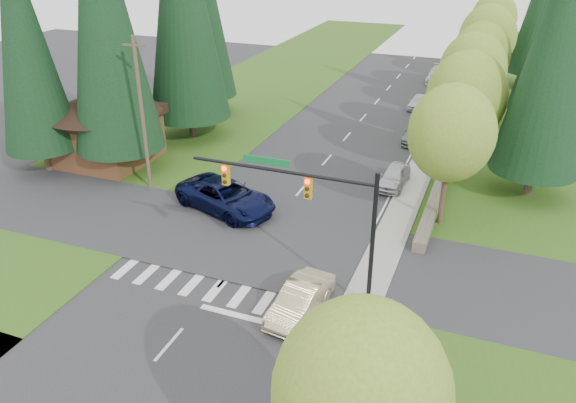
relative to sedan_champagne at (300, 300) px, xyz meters
The scene contains 29 objects.
ground 5.41m from the sedan_champagne, 145.94° to the right, with size 120.00×120.00×0.00m, color #28282B.
grass_east 19.05m from the sedan_champagne, 63.27° to the left, with size 14.00×110.00×0.06m, color #335617.
grass_west 24.36m from the sedan_champagne, 135.73° to the left, with size 14.00×110.00×0.06m, color #335617.
cross_street 6.73m from the sedan_champagne, 131.59° to the left, with size 120.00×8.00×0.10m, color #28282B.
sidewalk_east 19.17m from the sedan_champagne, 82.62° to the left, with size 1.80×80.00×0.13m, color gray.
curb_east 19.08m from the sedan_champagne, 85.15° to the left, with size 0.20×80.00×0.13m, color gray.
stone_wall_north 27.32m from the sedan_champagne, 81.24° to the left, with size 0.70×40.00×0.70m, color #4C4438.
traffic_signal 4.51m from the sedan_champagne, 92.62° to the left, with size 8.70×0.37×6.80m.
brown_building 22.97m from the sedan_champagne, 148.31° to the left, with size 8.40×8.40×5.40m.
utility_pole 17.17m from the sedan_champagne, 147.15° to the left, with size 1.60×0.24×10.00m.
decid_tree_0 12.94m from the sedan_champagne, 66.59° to the left, with size 4.80×4.80×8.37m.
decid_tree_1 19.32m from the sedan_champagne, 74.88° to the left, with size 5.20×5.20×8.80m.
decid_tree_2 25.96m from the sedan_champagne, 79.44° to the left, with size 5.00×5.00×8.82m.
decid_tree_3 32.73m from the sedan_champagne, 81.54° to the left, with size 5.00×5.00×8.55m.
decid_tree_4 39.66m from the sedan_champagne, 82.89° to the left, with size 5.40×5.40×9.18m.
decid_tree_5 46.48m from the sedan_champagne, 84.21° to the left, with size 4.80×4.80×8.30m.
decid_tree_6 53.46m from the sedan_champagne, 84.87° to the left, with size 5.20×5.20×8.86m.
decid_tree_south 11.19m from the sedan_champagne, 61.62° to the right, with size 4.60×4.60×7.92m.
conifer_w_a 22.94m from the sedan_champagne, 147.76° to the left, with size 6.12×6.12×19.80m.
conifer_w_b 26.92m from the sedan_champagne, 143.72° to the left, with size 5.44×5.44×17.80m.
conifer_w_d 25.65m from the sedan_champagne, 158.14° to the left, with size 5.10×5.10×16.80m.
conifer_e_a 21.51m from the sedan_champagne, 60.64° to the left, with size 5.44×5.44×17.80m.
sedan_champagne is the anchor object (origin of this frame).
suv_navy 11.17m from the sedan_champagne, 134.23° to the left, with size 3.07×6.66×1.85m, color black.
parked_car_a 15.27m from the sedan_champagne, 85.64° to the left, with size 1.63×4.04×1.38m, color silver.
parked_car_b 24.66m from the sedan_champagne, 87.30° to the left, with size 1.94×4.76×1.38m, color slate.
parked_car_c 30.13m from the sedan_champagne, 87.79° to the left, with size 1.49×4.28×1.41m, color #B5B5BA.
parked_car_d 33.64m from the sedan_champagne, 90.41° to the left, with size 1.51×3.76×1.28m, color silver.
parked_car_e 44.61m from the sedan_champagne, 89.87° to the left, with size 2.21×5.43×1.58m, color #B2B1B7.
Camera 1 is at (11.36, -16.44, 15.95)m, focal length 35.00 mm.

